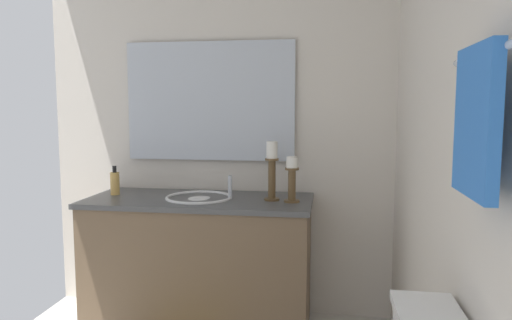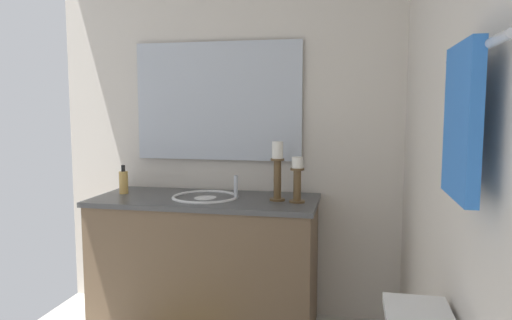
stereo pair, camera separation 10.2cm
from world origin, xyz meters
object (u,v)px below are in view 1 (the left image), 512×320
mirror (210,101)px  candle_holder_tall (292,178)px  soap_bottle (115,183)px  sink_basin (199,204)px  towel_near_vanity (476,121)px  vanity_cabinet (200,263)px  towel_bar (488,53)px  candle_holder_short (272,169)px

mirror → candle_holder_tall: mirror is taller
candle_holder_tall → soap_bottle: 1.11m
sink_basin → towel_near_vanity: 1.93m
vanity_cabinet → soap_bottle: 0.72m
sink_basin → towel_bar: size_ratio=0.73×
candle_holder_tall → towel_near_vanity: (1.45, 0.56, 0.37)m
sink_basin → towel_near_vanity: (1.48, 1.11, 0.54)m
towel_bar → towel_near_vanity: size_ratio=1.51×
candle_holder_tall → candle_holder_short: 0.13m
towel_bar → candle_holder_short: bearing=-154.9°
soap_bottle → candle_holder_tall: bearing=86.7°
mirror → vanity_cabinet: bearing=-0.0°
sink_basin → candle_holder_tall: candle_holder_tall is taller
mirror → candle_holder_short: (0.28, 0.44, -0.39)m
mirror → candle_holder_short: mirror is taller
vanity_cabinet → towel_bar: bearing=37.4°
towel_bar → towel_near_vanity: (0.00, -0.02, -0.16)m
mirror → candle_holder_tall: size_ratio=4.21×
vanity_cabinet → candle_holder_short: 0.73m
soap_bottle → towel_bar: bearing=48.0°
sink_basin → soap_bottle: (-0.03, -0.55, 0.11)m
candle_holder_short → soap_bottle: bearing=-91.7°
sink_basin → candle_holder_tall: (0.03, 0.56, 0.17)m
candle_holder_tall → mirror: bearing=-119.2°
mirror → candle_holder_short: size_ratio=3.19×
candle_holder_tall → vanity_cabinet: bearing=-93.2°
vanity_cabinet → sink_basin: 0.36m
mirror → towel_bar: mirror is taller
vanity_cabinet → towel_near_vanity: (1.48, 1.11, 0.90)m
towel_near_vanity → candle_holder_tall: bearing=-159.0°
towel_bar → mirror: bearing=-147.2°
candle_holder_short → soap_bottle: candle_holder_short is taller
candle_holder_tall → towel_bar: 1.65m
candle_holder_short → towel_bar: size_ratio=0.62×
towel_near_vanity → mirror: bearing=-147.7°
vanity_cabinet → soap_bottle: bearing=-93.4°
mirror → candle_holder_tall: bearing=60.8°
sink_basin → candle_holder_short: 0.49m
candle_holder_tall → soap_bottle: bearing=-93.3°
towel_bar → towel_near_vanity: towel_near_vanity is taller
candle_holder_tall → candle_holder_short: (-0.03, -0.12, 0.05)m
candle_holder_short → towel_near_vanity: bearing=24.5°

